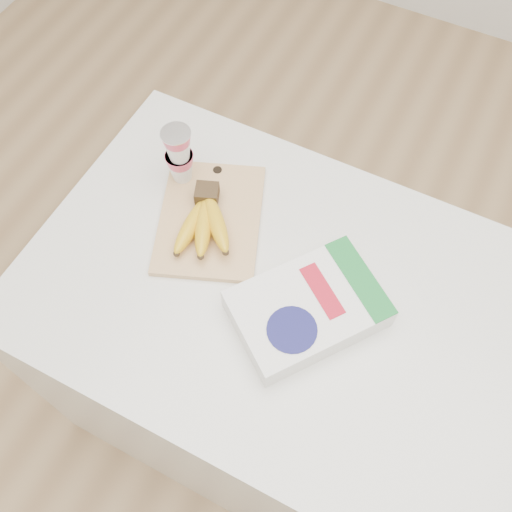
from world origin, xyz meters
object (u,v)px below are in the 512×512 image
(cutting_board, at_px, (210,219))
(cereal_box, at_px, (308,309))
(table, at_px, (279,359))
(bananas, at_px, (204,221))
(yogurt_stack, at_px, (179,154))

(cutting_board, height_order, cereal_box, cereal_box)
(cutting_board, bearing_deg, table, -41.58)
(table, height_order, bananas, bananas)
(table, relative_size, yogurt_stack, 7.26)
(table, height_order, cereal_box, cereal_box)
(yogurt_stack, relative_size, cereal_box, 0.44)
(bananas, height_order, cereal_box, bananas)
(cutting_board, distance_m, cereal_box, 0.29)
(table, bearing_deg, yogurt_stack, 155.86)
(bananas, bearing_deg, table, -13.83)
(cutting_board, relative_size, cereal_box, 0.87)
(bananas, bearing_deg, yogurt_stack, 139.63)
(table, distance_m, yogurt_stack, 0.60)
(yogurt_stack, bearing_deg, table, -24.14)
(cutting_board, relative_size, bananas, 1.53)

